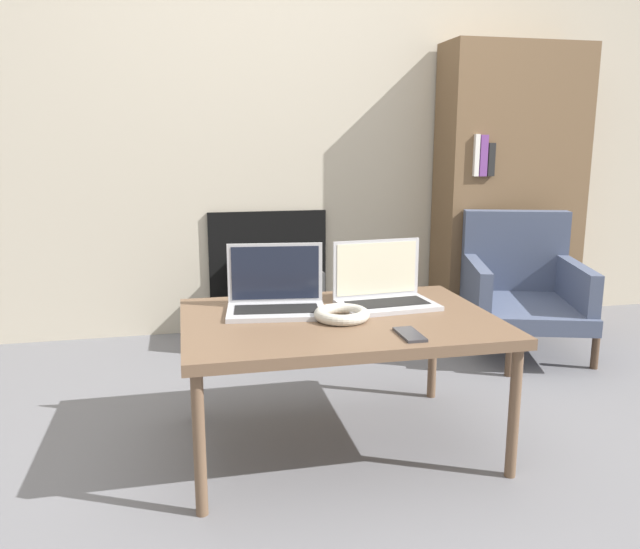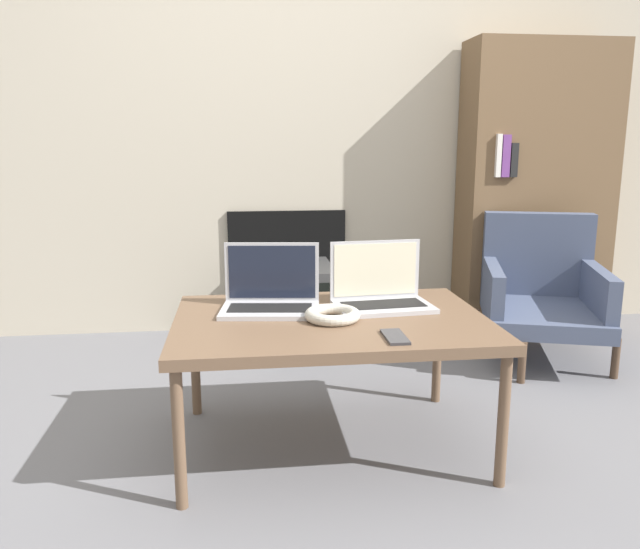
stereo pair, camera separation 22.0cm
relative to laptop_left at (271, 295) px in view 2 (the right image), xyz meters
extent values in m
plane|color=slate|center=(0.20, -0.43, -0.52)|extent=(14.00, 14.00, 0.00)
cube|color=#B7AD99|center=(0.20, 1.38, 0.78)|extent=(7.00, 0.06, 2.60)
cube|color=black|center=(0.15, 1.34, -0.19)|extent=(0.66, 0.03, 0.68)
cube|color=brown|center=(0.20, -0.13, -0.07)|extent=(1.06, 0.74, 0.04)
cylinder|color=brown|center=(-0.29, -0.46, -0.31)|extent=(0.04, 0.04, 0.44)
cylinder|color=brown|center=(0.69, -0.46, -0.31)|extent=(0.04, 0.04, 0.44)
cylinder|color=brown|center=(-0.29, 0.20, -0.31)|extent=(0.04, 0.04, 0.44)
cylinder|color=brown|center=(0.69, 0.20, -0.31)|extent=(0.04, 0.04, 0.44)
cube|color=#B2B2B7|center=(0.00, -0.04, -0.04)|extent=(0.37, 0.26, 0.02)
cube|color=black|center=(0.00, -0.04, -0.04)|extent=(0.30, 0.16, 0.00)
cube|color=#B2B2B7|center=(0.01, 0.07, 0.07)|extent=(0.34, 0.05, 0.22)
cube|color=black|center=(0.01, 0.06, 0.07)|extent=(0.31, 0.04, 0.19)
cube|color=#B2B2B7|center=(0.40, -0.04, -0.04)|extent=(0.36, 0.25, 0.02)
cube|color=black|center=(0.40, -0.04, -0.04)|extent=(0.30, 0.15, 0.00)
cube|color=#B2B2B7|center=(0.39, 0.07, 0.07)|extent=(0.34, 0.04, 0.22)
cube|color=beige|center=(0.39, 0.06, 0.07)|extent=(0.31, 0.03, 0.19)
torus|color=beige|center=(0.20, -0.16, -0.03)|extent=(0.19, 0.19, 0.04)
cube|color=#333338|center=(0.36, -0.38, -0.05)|extent=(0.06, 0.14, 0.01)
cube|color=#383838|center=(0.15, 1.09, -0.32)|extent=(0.44, 0.48, 0.42)
cube|color=black|center=(0.15, 0.85, -0.32)|extent=(0.36, 0.01, 0.32)
cube|color=#47516B|center=(1.35, 0.63, -0.29)|extent=(0.72, 0.80, 0.08)
cube|color=#47516B|center=(1.44, 0.90, -0.04)|extent=(0.55, 0.26, 0.43)
cube|color=#47516B|center=(1.12, 0.70, -0.15)|extent=(0.24, 0.59, 0.20)
cube|color=#47516B|center=(1.58, 0.56, -0.15)|extent=(0.24, 0.59, 0.20)
cylinder|color=#4C3828|center=(1.13, 0.35, -0.43)|extent=(0.04, 0.04, 0.19)
cylinder|color=#4C3828|center=(1.58, 0.35, -0.43)|extent=(0.04, 0.04, 0.19)
cylinder|color=#4C3828|center=(1.13, 0.91, -0.43)|extent=(0.04, 0.04, 0.19)
cylinder|color=#4C3828|center=(1.58, 0.91, -0.43)|extent=(0.04, 0.04, 0.19)
cube|color=brown|center=(1.54, 1.18, 0.27)|extent=(0.83, 0.30, 1.59)
cube|color=silver|center=(1.24, 1.02, 0.46)|extent=(0.03, 0.02, 0.22)
cube|color=#6B387F|center=(1.29, 1.02, 0.46)|extent=(0.04, 0.02, 0.22)
cube|color=black|center=(1.33, 1.02, 0.44)|extent=(0.04, 0.02, 0.18)
camera|label=1|loc=(-0.31, -2.12, 0.53)|focal=35.00mm
camera|label=2|loc=(-0.09, -2.15, 0.53)|focal=35.00mm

